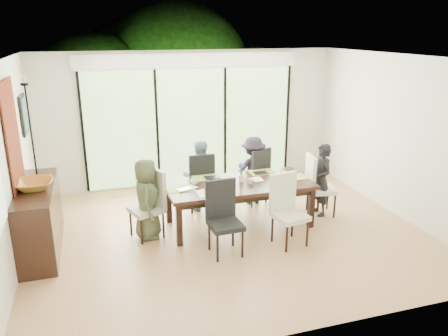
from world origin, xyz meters
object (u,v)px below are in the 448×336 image
object	(u,v)px
vase	(241,178)
sideboard	(40,219)
chair_far_left	(199,180)
person_far_left	(200,176)
chair_far_right	(252,175)
cup_a	(195,181)
person_right_end	(321,180)
person_far_right	(253,170)
chair_near_right	(291,211)
chair_right_end	(322,185)
person_left_end	(147,199)
cup_b	(250,181)
chair_left_end	(146,205)
chair_near_left	(226,219)
cup_c	(283,174)
laptop	(189,190)
bowl	(34,185)
table_top	(239,185)

from	to	relation	value
vase	sideboard	bearing A→B (deg)	-179.75
chair_far_left	person_far_left	size ratio (longest dim) A/B	0.85
chair_far_right	cup_a	xyz separation A→B (m)	(-1.25, -0.70, 0.24)
chair_far_left	person_right_end	distance (m)	2.11
person_far_right	vase	size ratio (longest dim) A/B	10.75
chair_near_right	person_far_right	distance (m)	1.70
person_far_right	chair_near_right	bearing A→B (deg)	90.66
chair_right_end	sideboard	size ratio (longest dim) A/B	0.62
vase	person_left_end	bearing A→B (deg)	-178.13
sideboard	person_far_right	bearing A→B (deg)	12.55
cup_b	sideboard	size ratio (longest dim) A/B	0.06
chair_left_end	vase	size ratio (longest dim) A/B	9.17
chair_near_left	vase	world-z (taller)	chair_near_left
cup_b	chair_near_left	bearing A→B (deg)	-130.17
person_far_right	cup_c	bearing A→B (deg)	111.25
person_far_left	laptop	distance (m)	1.02
person_right_end	person_far_left	world-z (taller)	same
bowl	chair_right_end	bearing A→B (deg)	0.80
chair_right_end	cup_b	size ratio (longest dim) A/B	11.00
person_far_left	cup_c	xyz separation A→B (m)	(1.25, -0.73, 0.15)
table_top	person_far_left	xyz separation A→B (m)	(-0.45, 0.83, -0.07)
table_top	person_right_end	size ratio (longest dim) A/B	1.86
chair_far_right	person_far_right	xyz separation A→B (m)	(-0.00, -0.02, 0.09)
person_far_left	sideboard	distance (m)	2.69
chair_far_left	sideboard	distance (m)	2.69
cup_a	chair_near_left	bearing A→B (deg)	-78.91
chair_far_left	person_far_right	size ratio (longest dim) A/B	0.85
chair_left_end	cup_a	world-z (taller)	chair_left_end
laptop	sideboard	bearing A→B (deg)	158.90
table_top	sideboard	xyz separation A→B (m)	(-3.01, 0.04, -0.21)
chair_near_left	laptop	size ratio (longest dim) A/B	3.33
table_top	cup_b	bearing A→B (deg)	-33.69
person_left_end	laptop	size ratio (longest dim) A/B	3.91
chair_right_end	chair_far_left	xyz separation A→B (m)	(-1.95, 0.85, 0.00)
cup_c	chair_right_end	bearing A→B (deg)	-8.13
sideboard	chair_near_left	bearing A→B (deg)	-19.84
chair_near_left	person_far_left	size ratio (longest dim) A/B	0.85
chair_far_right	bowl	xyz separation A→B (m)	(-3.56, -0.91, 0.51)
person_left_end	vase	size ratio (longest dim) A/B	10.75
table_top	person_far_left	distance (m)	0.95
person_left_end	sideboard	bearing A→B (deg)	98.03
chair_far_right	cup_c	bearing A→B (deg)	84.05
chair_near_left	chair_far_left	bearing A→B (deg)	85.45
chair_right_end	vase	world-z (taller)	chair_right_end
chair_left_end	sideboard	world-z (taller)	chair_left_end
chair_far_right	person_far_right	bearing A→B (deg)	65.62
table_top	bowl	distance (m)	3.03
table_top	vase	size ratio (longest dim) A/B	20.00
chair_far_left	vase	xyz separation A→B (m)	(0.50, -0.80, 0.25)
vase	laptop	distance (m)	0.91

